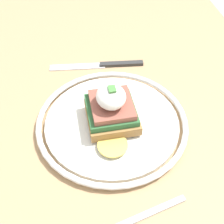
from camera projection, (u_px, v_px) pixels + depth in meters
The scene contains 5 objects.
dining_table at pixel (127, 161), 0.67m from camera, with size 1.04×0.64×0.77m.
plate at pixel (112, 122), 0.55m from camera, with size 0.27×0.27×0.02m.
sandwich at pixel (112, 109), 0.53m from camera, with size 0.13×0.09×0.08m.
fork at pixel (130, 222), 0.44m from camera, with size 0.05×0.16×0.00m.
knife at pixel (104, 65), 0.67m from camera, with size 0.04×0.20×0.01m.
Camera 1 is at (-0.37, 0.10, 1.20)m, focal length 50.00 mm.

